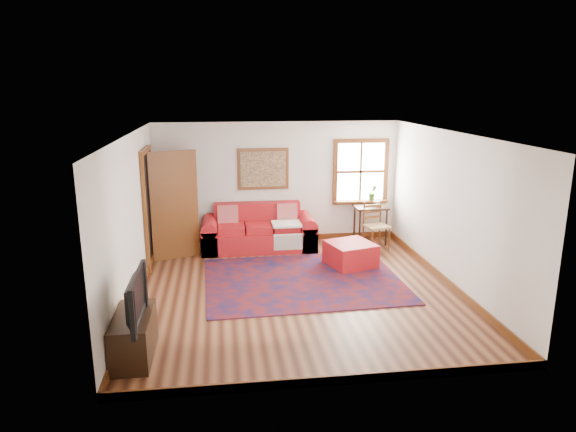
{
  "coord_description": "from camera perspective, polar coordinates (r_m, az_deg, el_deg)",
  "views": [
    {
      "loc": [
        -1.16,
        -7.63,
        3.19
      ],
      "look_at": [
        -0.07,
        0.6,
        1.08
      ],
      "focal_mm": 32.0,
      "sensor_mm": 36.0,
      "label": 1
    }
  ],
  "objects": [
    {
      "name": "red_ottoman",
      "position": [
        9.42,
        6.96,
        -4.25
      ],
      "size": [
        0.95,
        0.95,
        0.44
      ],
      "primitive_type": "cube",
      "rotation": [
        0.0,
        0.0,
        0.29
      ],
      "color": "#AD161C",
      "rests_on": "ground"
    },
    {
      "name": "side_table",
      "position": [
        10.71,
        9.17,
        0.41
      ],
      "size": [
        0.66,
        0.49,
        0.79
      ],
      "color": "black",
      "rests_on": "ground"
    },
    {
      "name": "candle_hurricane",
      "position": [
        6.82,
        -16.04,
        -8.44
      ],
      "size": [
        0.12,
        0.12,
        0.18
      ],
      "color": "silver",
      "rests_on": "media_cabinet"
    },
    {
      "name": "media_cabinet",
      "position": [
        6.6,
        -16.77,
        -12.65
      ],
      "size": [
        0.44,
        0.98,
        0.54
      ],
      "primitive_type": "cube",
      "color": "black",
      "rests_on": "ground"
    },
    {
      "name": "ground",
      "position": [
        8.35,
        1.02,
        -8.23
      ],
      "size": [
        5.5,
        5.5,
        0.0
      ],
      "primitive_type": "plane",
      "color": "#401E11",
      "rests_on": "ground"
    },
    {
      "name": "doorway",
      "position": [
        9.7,
        -13.56,
        1.21
      ],
      "size": [
        0.89,
        1.08,
        2.14
      ],
      "color": "black",
      "rests_on": "ground"
    },
    {
      "name": "framed_artwork",
      "position": [
        10.5,
        -2.78,
        5.24
      ],
      "size": [
        1.05,
        0.07,
        0.85
      ],
      "color": "brown",
      "rests_on": "ground"
    },
    {
      "name": "ladder_back_chair",
      "position": [
        10.43,
        9.65,
        -0.84
      ],
      "size": [
        0.53,
        0.52,
        0.95
      ],
      "color": "tan",
      "rests_on": "ground"
    },
    {
      "name": "television",
      "position": [
        6.21,
        -17.21,
        -8.73
      ],
      "size": [
        0.13,
        1.02,
        0.59
      ],
      "primitive_type": "imported",
      "rotation": [
        0.0,
        0.0,
        1.57
      ],
      "color": "black",
      "rests_on": "media_cabinet"
    },
    {
      "name": "window",
      "position": [
        10.9,
        8.23,
        4.18
      ],
      "size": [
        1.18,
        0.2,
        1.38
      ],
      "color": "white",
      "rests_on": "ground"
    },
    {
      "name": "room_envelope",
      "position": [
        7.88,
        1.06,
        2.98
      ],
      "size": [
        5.04,
        5.54,
        2.52
      ],
      "color": "silver",
      "rests_on": "ground"
    },
    {
      "name": "red_leather_sofa",
      "position": [
        10.37,
        -3.29,
        -2.0
      ],
      "size": [
        2.26,
        0.93,
        0.89
      ],
      "color": "#AD161C",
      "rests_on": "ground"
    },
    {
      "name": "persian_rug",
      "position": [
        8.73,
        1.66,
        -7.12
      ],
      "size": [
        3.34,
        2.71,
        0.02
      ],
      "primitive_type": "cube",
      "rotation": [
        0.0,
        0.0,
        0.03
      ],
      "color": "#60110D",
      "rests_on": "ground"
    }
  ]
}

